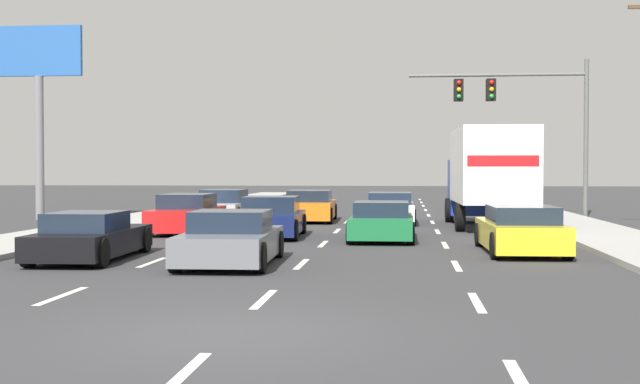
# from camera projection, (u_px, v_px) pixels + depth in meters

# --- Properties ---
(ground_plane) EXTENTS (140.00, 140.00, 0.00)m
(ground_plane) POSITION_uv_depth(u_px,v_px,m) (350.00, 219.00, 35.55)
(ground_plane) COLOR #333335
(sidewalk_right) EXTENTS (2.90, 80.00, 0.14)m
(sidewalk_right) POSITION_uv_depth(u_px,v_px,m) (576.00, 226.00, 29.74)
(sidewalk_right) COLOR #9E9E99
(sidewalk_right) RESTS_ON ground_plane
(sidewalk_left) EXTENTS (2.90, 80.00, 0.14)m
(sidewalk_left) POSITION_uv_depth(u_px,v_px,m) (120.00, 223.00, 31.41)
(sidewalk_left) COLOR #9E9E99
(sidewalk_left) RESTS_ON ground_plane
(lane_markings) EXTENTS (6.94, 57.00, 0.01)m
(lane_markings) POSITION_uv_depth(u_px,v_px,m) (342.00, 226.00, 30.89)
(lane_markings) COLOR silver
(lane_markings) RESTS_ON ground_plane
(car_silver) EXTENTS (1.96, 4.64, 1.27)m
(car_silver) POSITION_uv_depth(u_px,v_px,m) (224.00, 207.00, 34.15)
(car_silver) COLOR #B7BABF
(car_silver) RESTS_ON ground_plane
(car_red) EXTENTS (1.92, 4.46, 1.29)m
(car_red) POSITION_uv_depth(u_px,v_px,m) (187.00, 215.00, 27.55)
(car_red) COLOR red
(car_red) RESTS_ON ground_plane
(car_black) EXTENTS (1.93, 4.50, 1.12)m
(car_black) POSITION_uv_depth(u_px,v_px,m) (90.00, 238.00, 19.38)
(car_black) COLOR black
(car_black) RESTS_ON ground_plane
(car_orange) EXTENTS (2.10, 4.41, 1.26)m
(car_orange) POSITION_uv_depth(u_px,v_px,m) (310.00, 207.00, 33.61)
(car_orange) COLOR orange
(car_orange) RESTS_ON ground_plane
(car_navy) EXTENTS (2.05, 4.07, 1.26)m
(car_navy) POSITION_uv_depth(u_px,v_px,m) (271.00, 219.00, 25.87)
(car_navy) COLOR #141E4C
(car_navy) RESTS_ON ground_plane
(car_gray) EXTENTS (2.06, 4.19, 1.19)m
(car_gray) POSITION_uv_depth(u_px,v_px,m) (231.00, 240.00, 18.38)
(car_gray) COLOR slate
(car_gray) RESTS_ON ground_plane
(car_white) EXTENTS (1.95, 4.49, 1.21)m
(car_white) POSITION_uv_depth(u_px,v_px,m) (390.00, 209.00, 32.39)
(car_white) COLOR white
(car_white) RESTS_ON ground_plane
(car_green) EXTENTS (1.92, 4.25, 1.15)m
(car_green) POSITION_uv_depth(u_px,v_px,m) (382.00, 222.00, 24.78)
(car_green) COLOR #196B38
(car_green) RESTS_ON ground_plane
(box_truck) EXTENTS (2.81, 7.67, 3.53)m
(box_truck) POSITION_uv_depth(u_px,v_px,m) (489.00, 172.00, 29.98)
(box_truck) COLOR white
(box_truck) RESTS_ON ground_plane
(car_yellow) EXTENTS (1.95, 4.44, 1.19)m
(car_yellow) POSITION_uv_depth(u_px,v_px,m) (521.00, 231.00, 20.91)
(car_yellow) COLOR yellow
(car_yellow) RESTS_ON ground_plane
(traffic_signal_mast) EXTENTS (7.73, 0.69, 6.87)m
(traffic_signal_mast) POSITION_uv_depth(u_px,v_px,m) (512.00, 102.00, 36.28)
(traffic_signal_mast) COLOR #595B56
(traffic_signal_mast) RESTS_ON ground_plane
(roadside_billboard) EXTENTS (3.67, 0.36, 8.04)m
(roadside_billboard) POSITION_uv_depth(u_px,v_px,m) (39.00, 84.00, 34.49)
(roadside_billboard) COLOR slate
(roadside_billboard) RESTS_ON ground_plane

